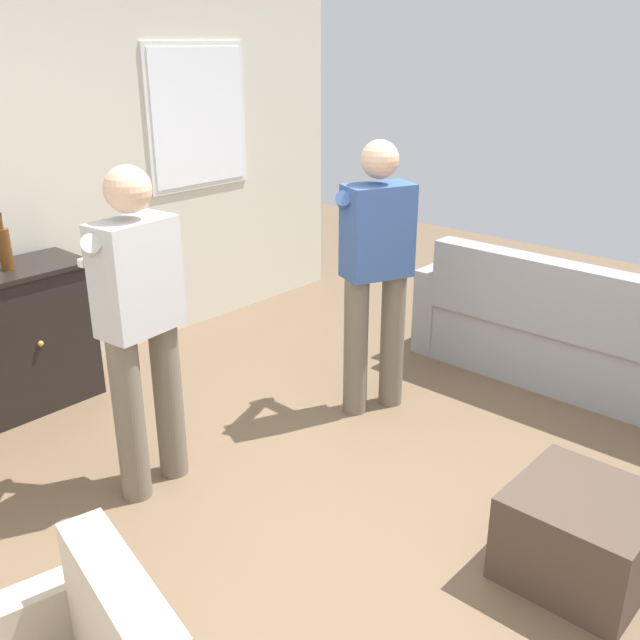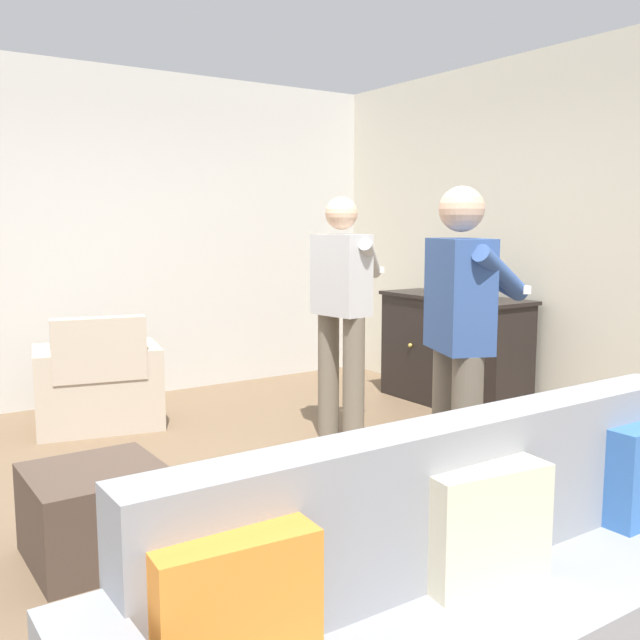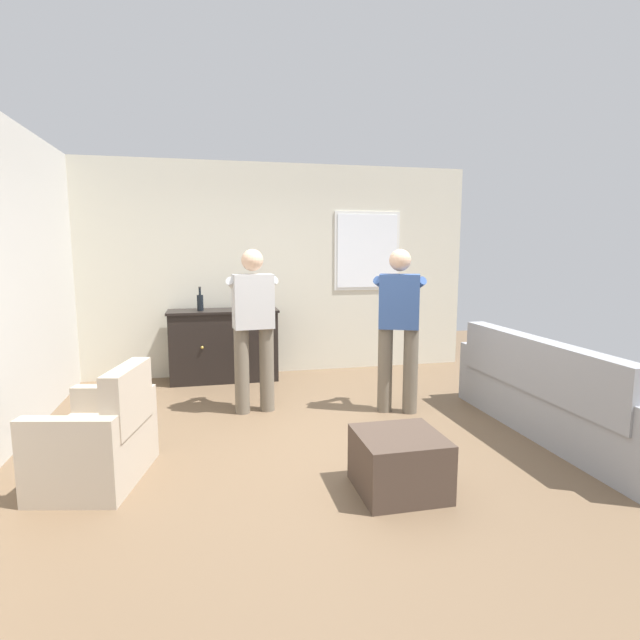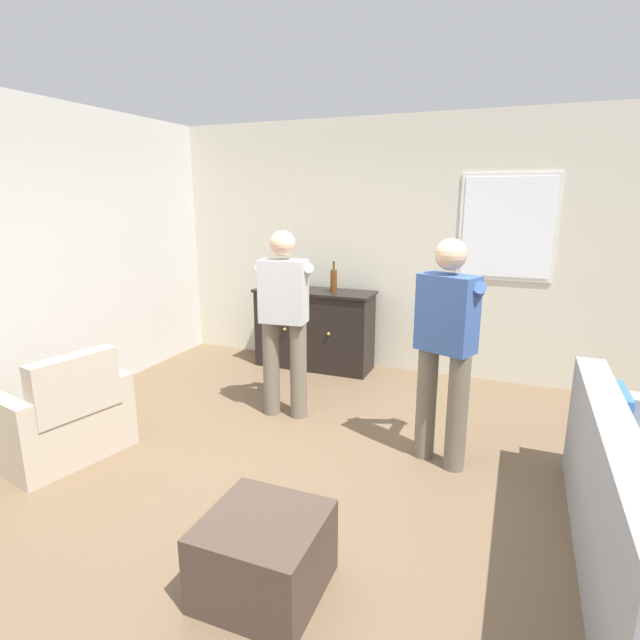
{
  "view_description": "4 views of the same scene",
  "coord_description": "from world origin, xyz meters",
  "px_view_note": "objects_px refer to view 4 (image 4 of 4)",
  "views": [
    {
      "loc": [
        -2.35,
        -1.83,
        2.2
      ],
      "look_at": [
        -0.01,
        0.27,
        0.96
      ],
      "focal_mm": 40.0,
      "sensor_mm": 36.0,
      "label": 1
    },
    {
      "loc": [
        3.38,
        -1.87,
        1.5
      ],
      "look_at": [
        -0.0,
        0.42,
        0.95
      ],
      "focal_mm": 40.0,
      "sensor_mm": 36.0,
      "label": 2
    },
    {
      "loc": [
        -0.98,
        -4.08,
        1.69
      ],
      "look_at": [
        0.01,
        0.32,
        1.04
      ],
      "focal_mm": 28.0,
      "sensor_mm": 36.0,
      "label": 3
    },
    {
      "loc": [
        1.34,
        -2.87,
        1.95
      ],
      "look_at": [
        -0.02,
        0.53,
        1.05
      ],
      "focal_mm": 28.0,
      "sensor_mm": 36.0,
      "label": 4
    }
  ],
  "objects_px": {
    "bottle_liquor_amber": "(291,280)",
    "person_standing_right": "(446,343)",
    "sideboard_cabinet": "(314,329)",
    "person_standing_left": "(284,315)",
    "ottoman": "(264,555)",
    "couch": "(638,532)",
    "armchair": "(63,421)",
    "bottle_wine_green": "(334,280)"
  },
  "relations": [
    {
      "from": "bottle_liquor_amber",
      "to": "person_standing_right",
      "type": "bearing_deg",
      "value": -39.44
    },
    {
      "from": "sideboard_cabinet",
      "to": "person_standing_left",
      "type": "bearing_deg",
      "value": -78.74
    },
    {
      "from": "person_standing_left",
      "to": "sideboard_cabinet",
      "type": "bearing_deg",
      "value": 101.26
    },
    {
      "from": "ottoman",
      "to": "person_standing_left",
      "type": "relative_size",
      "value": 0.35
    },
    {
      "from": "couch",
      "to": "ottoman",
      "type": "xyz_separation_m",
      "value": [
        -1.72,
        -0.67,
        -0.14
      ]
    },
    {
      "from": "ottoman",
      "to": "sideboard_cabinet",
      "type": "bearing_deg",
      "value": 108.3
    },
    {
      "from": "armchair",
      "to": "sideboard_cabinet",
      "type": "xyz_separation_m",
      "value": [
        0.98,
        2.64,
        0.17
      ]
    },
    {
      "from": "armchair",
      "to": "person_standing_right",
      "type": "relative_size",
      "value": 0.59
    },
    {
      "from": "sideboard_cabinet",
      "to": "ottoman",
      "type": "relative_size",
      "value": 2.37
    },
    {
      "from": "person_standing_right",
      "to": "ottoman",
      "type": "bearing_deg",
      "value": -110.97
    },
    {
      "from": "bottle_liquor_amber",
      "to": "person_standing_left",
      "type": "height_order",
      "value": "person_standing_left"
    },
    {
      "from": "couch",
      "to": "person_standing_right",
      "type": "height_order",
      "value": "person_standing_right"
    },
    {
      "from": "bottle_liquor_amber",
      "to": "ottoman",
      "type": "relative_size",
      "value": 0.51
    },
    {
      "from": "armchair",
      "to": "person_standing_left",
      "type": "height_order",
      "value": "person_standing_left"
    },
    {
      "from": "sideboard_cabinet",
      "to": "ottoman",
      "type": "bearing_deg",
      "value": -71.7
    },
    {
      "from": "armchair",
      "to": "bottle_wine_green",
      "type": "relative_size",
      "value": 2.88
    },
    {
      "from": "armchair",
      "to": "ottoman",
      "type": "bearing_deg",
      "value": -17.27
    },
    {
      "from": "ottoman",
      "to": "person_standing_right",
      "type": "distance_m",
      "value": 1.89
    },
    {
      "from": "armchair",
      "to": "bottle_wine_green",
      "type": "height_order",
      "value": "bottle_wine_green"
    },
    {
      "from": "sideboard_cabinet",
      "to": "bottle_liquor_amber",
      "type": "bearing_deg",
      "value": -175.91
    },
    {
      "from": "sideboard_cabinet",
      "to": "person_standing_right",
      "type": "bearing_deg",
      "value": -44.05
    },
    {
      "from": "bottle_liquor_amber",
      "to": "armchair",
      "type": "bearing_deg",
      "value": -105.1
    },
    {
      "from": "armchair",
      "to": "bottle_liquor_amber",
      "type": "xyz_separation_m",
      "value": [
        0.71,
        2.62,
        0.74
      ]
    },
    {
      "from": "armchair",
      "to": "bottle_liquor_amber",
      "type": "bearing_deg",
      "value": 74.9
    },
    {
      "from": "bottle_wine_green",
      "to": "bottle_liquor_amber",
      "type": "height_order",
      "value": "bottle_wine_green"
    },
    {
      "from": "armchair",
      "to": "bottle_wine_green",
      "type": "xyz_separation_m",
      "value": [
        1.23,
        2.62,
        0.76
      ]
    },
    {
      "from": "couch",
      "to": "sideboard_cabinet",
      "type": "relative_size",
      "value": 1.83
    },
    {
      "from": "couch",
      "to": "sideboard_cabinet",
      "type": "height_order",
      "value": "sideboard_cabinet"
    },
    {
      "from": "bottle_liquor_amber",
      "to": "person_standing_right",
      "type": "xyz_separation_m",
      "value": [
        1.99,
        -1.64,
        -0.09
      ]
    },
    {
      "from": "sideboard_cabinet",
      "to": "person_standing_left",
      "type": "height_order",
      "value": "person_standing_left"
    },
    {
      "from": "bottle_liquor_amber",
      "to": "bottle_wine_green",
      "type": "bearing_deg",
      "value": 0.22
    },
    {
      "from": "bottle_wine_green",
      "to": "person_standing_right",
      "type": "height_order",
      "value": "person_standing_right"
    },
    {
      "from": "bottle_liquor_amber",
      "to": "ottoman",
      "type": "xyz_separation_m",
      "value": [
        1.36,
        -3.27,
        -0.82
      ]
    },
    {
      "from": "bottle_wine_green",
      "to": "person_standing_right",
      "type": "xyz_separation_m",
      "value": [
        1.47,
        -1.64,
        -0.11
      ]
    },
    {
      "from": "couch",
      "to": "bottle_wine_green",
      "type": "height_order",
      "value": "bottle_wine_green"
    },
    {
      "from": "sideboard_cabinet",
      "to": "bottle_liquor_amber",
      "type": "relative_size",
      "value": 4.62
    },
    {
      "from": "bottle_liquor_amber",
      "to": "person_standing_right",
      "type": "relative_size",
      "value": 0.18
    },
    {
      "from": "armchair",
      "to": "sideboard_cabinet",
      "type": "bearing_deg",
      "value": 69.56
    },
    {
      "from": "ottoman",
      "to": "person_standing_right",
      "type": "xyz_separation_m",
      "value": [
        0.62,
        1.63,
        0.73
      ]
    },
    {
      "from": "bottle_wine_green",
      "to": "person_standing_left",
      "type": "height_order",
      "value": "person_standing_left"
    },
    {
      "from": "person_standing_left",
      "to": "couch",
      "type": "bearing_deg",
      "value": -26.83
    },
    {
      "from": "person_standing_left",
      "to": "person_standing_right",
      "type": "relative_size",
      "value": 1.0
    }
  ]
}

